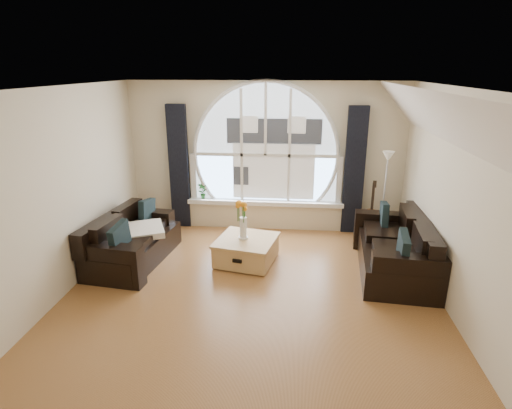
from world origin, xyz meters
The scene contains 21 objects.
ground centered at (0.00, 0.00, 0.00)m, with size 5.00×5.50×0.01m, color brown.
ceiling centered at (0.00, 0.00, 2.70)m, with size 5.00×5.50×0.01m, color silver.
wall_back centered at (0.00, 2.75, 1.35)m, with size 5.00×0.01×2.70m, color beige.
wall_front centered at (0.00, -2.75, 1.35)m, with size 5.00×0.01×2.70m, color beige.
wall_left centered at (-2.50, 0.00, 1.35)m, with size 0.01×5.50×2.70m, color beige.
wall_right centered at (2.50, 0.00, 1.35)m, with size 0.01×5.50×2.70m, color beige.
attic_slope centered at (2.20, 0.00, 2.35)m, with size 0.92×5.50×0.72m, color silver.
arched_window centered at (0.00, 2.72, 1.62)m, with size 2.60×0.06×2.15m, color silver.
window_sill centered at (0.00, 2.65, 0.51)m, with size 2.90×0.22×0.08m, color white.
window_frame centered at (0.00, 2.69, 1.62)m, with size 2.76×0.08×2.15m, color white.
neighbor_house centered at (0.15, 2.71, 1.50)m, with size 1.70×0.02×1.50m, color silver.
curtain_left centered at (-1.60, 2.63, 1.15)m, with size 0.35×0.12×2.30m, color black.
curtain_right centered at (1.60, 2.63, 1.15)m, with size 0.35×0.12×2.30m, color black.
sofa_left centered at (-1.94, 1.05, 0.40)m, with size 0.86×1.72×0.77m, color black.
sofa_right centered at (2.04, 1.06, 0.40)m, with size 0.94×1.87×0.83m, color black.
coffee_chest centered at (-0.18, 1.18, 0.21)m, with size 0.87×0.87×0.43m, color tan.
throw_blanket centered at (-1.77, 1.12, 0.50)m, with size 0.55×0.55×0.10m, color silver.
vase_flowers centered at (-0.23, 1.19, 0.78)m, with size 0.24×0.24×0.70m, color white.
floor_lamp centered at (2.07, 2.21, 0.80)m, with size 0.24×0.24×1.60m, color #B2B2B2.
guitar centered at (1.92, 2.46, 0.53)m, with size 0.36×0.24×1.06m, color brown.
potted_plant centered at (-1.18, 2.65, 0.71)m, with size 0.17×0.11×0.31m, color #1E6023.
Camera 1 is at (0.53, -4.70, 2.93)m, focal length 29.07 mm.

